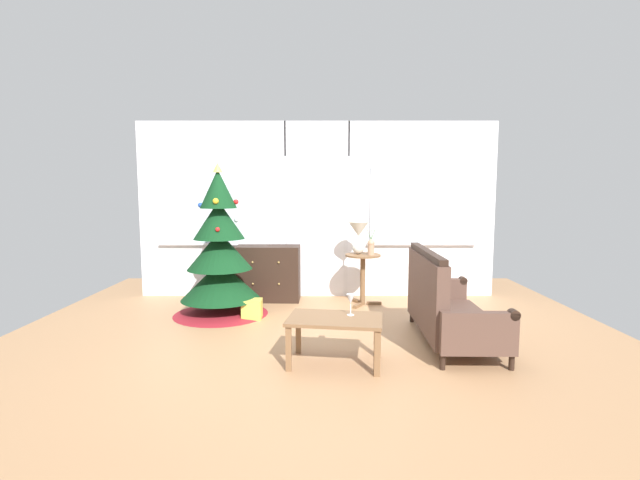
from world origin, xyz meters
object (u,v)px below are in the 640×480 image
(dresser_cabinet, at_px, (267,273))
(table_lamp, at_px, (358,233))
(wine_glass, at_px, (350,300))
(settee_sofa, at_px, (444,306))
(flower_vase, at_px, (370,246))
(side_table, at_px, (362,269))
(gift_box, at_px, (251,309))
(coffee_table, at_px, (334,325))
(christmas_tree, at_px, (219,259))

(dresser_cabinet, relative_size, table_lamp, 2.07)
(dresser_cabinet, distance_m, wine_glass, 2.53)
(settee_sofa, distance_m, flower_vase, 1.65)
(side_table, distance_m, flower_vase, 0.34)
(gift_box, bearing_deg, settee_sofa, -22.23)
(coffee_table, bearing_deg, flower_vase, 75.06)
(gift_box, bearing_deg, dresser_cabinet, 84.53)
(dresser_cabinet, distance_m, gift_box, 0.98)
(coffee_table, xyz_separation_m, wine_glass, (0.14, 0.08, 0.21))
(flower_vase, xyz_separation_m, coffee_table, (-0.55, -2.05, -0.45))
(dresser_cabinet, xyz_separation_m, coffee_table, (0.88, -2.38, -0.03))
(dresser_cabinet, height_order, side_table, dresser_cabinet)
(settee_sofa, bearing_deg, flower_vase, 111.88)
(settee_sofa, bearing_deg, table_lamp, 115.54)
(settee_sofa, distance_m, coffee_table, 1.28)
(wine_glass, bearing_deg, coffee_table, -152.01)
(wine_glass, bearing_deg, settee_sofa, 26.77)
(christmas_tree, relative_size, table_lamp, 4.32)
(christmas_tree, xyz_separation_m, dresser_cabinet, (0.51, 0.74, -0.31))
(christmas_tree, height_order, dresser_cabinet, christmas_tree)
(flower_vase, xyz_separation_m, wine_glass, (-0.40, -1.98, -0.25))
(table_lamp, height_order, coffee_table, table_lamp)
(side_table, xyz_separation_m, wine_glass, (-0.30, -2.04, 0.07))
(settee_sofa, xyz_separation_m, table_lamp, (-0.75, 1.57, 0.60))
(side_table, distance_m, gift_box, 1.61)
(dresser_cabinet, bearing_deg, side_table, -11.45)
(table_lamp, bearing_deg, wine_glass, -96.71)
(table_lamp, bearing_deg, settee_sofa, -64.46)
(flower_vase, bearing_deg, dresser_cabinet, 167.02)
(side_table, bearing_deg, flower_vase, -30.96)
(flower_vase, distance_m, coffee_table, 2.17)
(dresser_cabinet, bearing_deg, settee_sofa, -41.80)
(coffee_table, bearing_deg, table_lamp, 79.79)
(coffee_table, bearing_deg, settee_sofa, 26.93)
(christmas_tree, distance_m, wine_glass, 2.19)
(side_table, height_order, flower_vase, flower_vase)
(coffee_table, relative_size, gift_box, 3.84)
(settee_sofa, xyz_separation_m, wine_glass, (-1.00, -0.50, 0.19))
(coffee_table, bearing_deg, side_table, 78.04)
(dresser_cabinet, bearing_deg, wine_glass, -66.15)
(table_lamp, distance_m, coffee_table, 2.27)
(wine_glass, bearing_deg, dresser_cabinet, 113.85)
(settee_sofa, height_order, side_table, settee_sofa)
(flower_vase, bearing_deg, side_table, 149.04)
(christmas_tree, height_order, side_table, christmas_tree)
(side_table, distance_m, coffee_table, 2.16)
(flower_vase, bearing_deg, table_lamp, 147.99)
(dresser_cabinet, relative_size, settee_sofa, 0.58)
(dresser_cabinet, distance_m, table_lamp, 1.41)
(side_table, height_order, gift_box, side_table)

